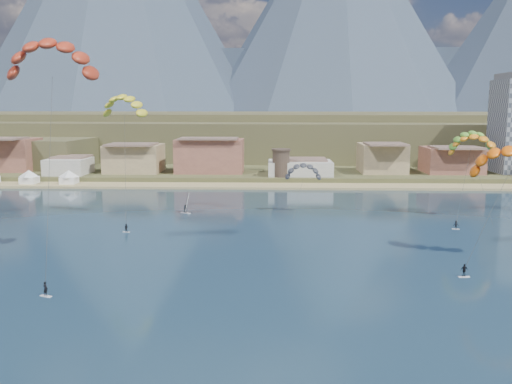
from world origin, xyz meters
TOP-DOWN VIEW (x-y plane):
  - ground at (0.00, 0.00)m, footprint 2400.00×2400.00m
  - beach at (0.00, 106.00)m, footprint 2200.00×12.00m
  - land at (0.00, 560.00)m, footprint 2200.00×900.00m
  - foothills at (22.39, 232.47)m, footprint 940.00×210.00m
  - mountain_ridge at (-14.60, 823.65)m, footprint 2060.00×480.00m
  - town at (-40.00, 122.00)m, footprint 400.00×24.00m
  - watchtower at (5.00, 114.00)m, footprint 5.82×5.82m
  - beach_tents at (-76.25, 106.00)m, footprint 43.40×6.40m
  - kitesurfer_red at (-28.32, 24.20)m, footprint 13.51×16.93m
  - kitesurfer_yellow at (-27.74, 58.64)m, footprint 11.22×16.58m
  - kitesurfer_orange at (38.24, 30.50)m, footprint 16.16×14.98m
  - kitesurfer_green at (43.99, 62.87)m, footprint 11.62×14.46m
  - distant_kite_dark at (9.23, 66.28)m, footprint 8.47×5.81m
  - distant_kite_orange at (44.14, 61.60)m, footprint 11.21×8.54m
  - windsurfer at (-16.56, 65.10)m, footprint 2.70×2.79m

SIDE VIEW (x-z plane):
  - ground at x=0.00m, z-range 0.00..0.00m
  - land at x=0.00m, z-range -2.00..2.00m
  - beach at x=0.00m, z-range -0.20..0.70m
  - windsurfer at x=-16.56m, z-range -0.80..3.57m
  - beach_tents at x=-76.25m, z-range 1.21..6.21m
  - watchtower at x=5.00m, z-range 2.07..10.67m
  - town at x=-40.00m, z-range 2.00..14.00m
  - foothills at x=22.39m, z-range 0.08..18.08m
  - distant_kite_dark at x=9.23m, z-range 3.22..16.54m
  - kitesurfer_orange at x=38.24m, z-range 5.44..26.03m
  - distant_kite_orange at x=44.14m, z-range 6.40..25.90m
  - kitesurfer_green at x=43.99m, z-range 6.31..27.31m
  - kitesurfer_yellow at x=-27.74m, z-range 10.32..37.92m
  - kitesurfer_red at x=-28.32m, z-range 13.45..47.87m
  - mountain_ridge at x=-14.60m, z-range -49.69..350.31m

